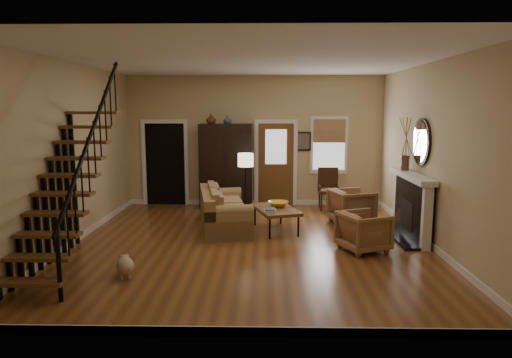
{
  "coord_description": "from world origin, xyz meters",
  "views": [
    {
      "loc": [
        0.26,
        -8.15,
        2.47
      ],
      "look_at": [
        0.1,
        0.4,
        1.15
      ],
      "focal_mm": 32.0,
      "sensor_mm": 36.0,
      "label": 1
    }
  ],
  "objects_px": {
    "armoire": "(226,166)",
    "side_chair": "(329,189)",
    "sofa": "(224,210)",
    "floor_lamp": "(246,187)",
    "armchair_right": "(352,207)",
    "armchair_left": "(364,231)",
    "coffee_table": "(276,219)"
  },
  "relations": [
    {
      "from": "armchair_left",
      "to": "armoire",
      "type": "bearing_deg",
      "value": 14.51
    },
    {
      "from": "armchair_left",
      "to": "floor_lamp",
      "type": "distance_m",
      "value": 3.07
    },
    {
      "from": "armoire",
      "to": "sofa",
      "type": "bearing_deg",
      "value": -86.41
    },
    {
      "from": "armchair_left",
      "to": "floor_lamp",
      "type": "bearing_deg",
      "value": 22.15
    },
    {
      "from": "armoire",
      "to": "side_chair",
      "type": "distance_m",
      "value": 2.61
    },
    {
      "from": "floor_lamp",
      "to": "side_chair",
      "type": "distance_m",
      "value": 2.34
    },
    {
      "from": "armchair_left",
      "to": "armchair_right",
      "type": "relative_size",
      "value": 0.92
    },
    {
      "from": "floor_lamp",
      "to": "side_chair",
      "type": "relative_size",
      "value": 1.47
    },
    {
      "from": "sofa",
      "to": "armchair_right",
      "type": "xyz_separation_m",
      "value": [
        2.72,
        0.44,
        -0.02
      ]
    },
    {
      "from": "coffee_table",
      "to": "armchair_left",
      "type": "height_order",
      "value": "armchair_left"
    },
    {
      "from": "armchair_right",
      "to": "armchair_left",
      "type": "bearing_deg",
      "value": 158.98
    },
    {
      "from": "coffee_table",
      "to": "side_chair",
      "type": "xyz_separation_m",
      "value": [
        1.36,
        2.04,
        0.27
      ]
    },
    {
      "from": "coffee_table",
      "to": "armchair_right",
      "type": "height_order",
      "value": "armchair_right"
    },
    {
      "from": "sofa",
      "to": "armchair_left",
      "type": "distance_m",
      "value": 2.96
    },
    {
      "from": "coffee_table",
      "to": "armchair_right",
      "type": "distance_m",
      "value": 1.77
    },
    {
      "from": "armchair_left",
      "to": "armchair_right",
      "type": "height_order",
      "value": "armchair_right"
    },
    {
      "from": "side_chair",
      "to": "floor_lamp",
      "type": "bearing_deg",
      "value": -149.52
    },
    {
      "from": "sofa",
      "to": "coffee_table",
      "type": "height_order",
      "value": "sofa"
    },
    {
      "from": "sofa",
      "to": "side_chair",
      "type": "xyz_separation_m",
      "value": [
        2.42,
        1.88,
        0.11
      ]
    },
    {
      "from": "armchair_left",
      "to": "armchair_right",
      "type": "distance_m",
      "value": 1.9
    },
    {
      "from": "sofa",
      "to": "armchair_right",
      "type": "relative_size",
      "value": 2.56
    },
    {
      "from": "coffee_table",
      "to": "armchair_right",
      "type": "relative_size",
      "value": 1.49
    },
    {
      "from": "coffee_table",
      "to": "armchair_left",
      "type": "bearing_deg",
      "value": -40.48
    },
    {
      "from": "armchair_left",
      "to": "side_chair",
      "type": "bearing_deg",
      "value": -20.29
    },
    {
      "from": "armchair_left",
      "to": "side_chair",
      "type": "distance_m",
      "value": 3.34
    },
    {
      "from": "armoire",
      "to": "side_chair",
      "type": "xyz_separation_m",
      "value": [
        2.55,
        -0.2,
        -0.54
      ]
    },
    {
      "from": "side_chair",
      "to": "armoire",
      "type": "bearing_deg",
      "value": 175.52
    },
    {
      "from": "armchair_right",
      "to": "side_chair",
      "type": "distance_m",
      "value": 1.47
    },
    {
      "from": "armchair_right",
      "to": "floor_lamp",
      "type": "bearing_deg",
      "value": 66.88
    },
    {
      "from": "coffee_table",
      "to": "floor_lamp",
      "type": "distance_m",
      "value": 1.19
    },
    {
      "from": "armchair_left",
      "to": "floor_lamp",
      "type": "height_order",
      "value": "floor_lamp"
    },
    {
      "from": "armoire",
      "to": "floor_lamp",
      "type": "bearing_deg",
      "value": -68.39
    }
  ]
}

